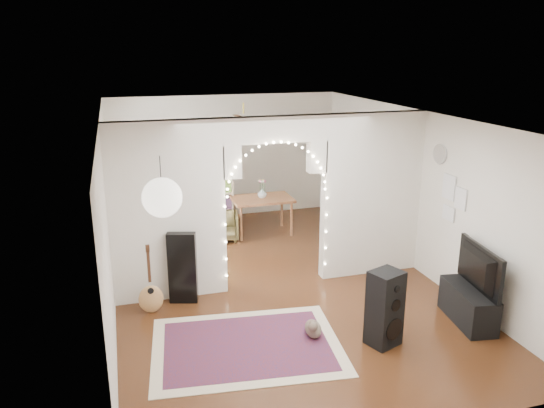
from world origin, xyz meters
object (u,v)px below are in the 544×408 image
object	(u,v)px
acoustic_guitar	(150,288)
dining_table	(262,201)
media_console	(468,305)
floor_speaker	(385,308)
dining_chair_left	(223,226)
dining_chair_right	(341,251)
bookcase	(194,194)

from	to	relation	value
acoustic_guitar	dining_table	world-z (taller)	acoustic_guitar
media_console	dining_table	distance (m)	4.69
floor_speaker	media_console	size ratio (longest dim) A/B	1.00
dining_chair_left	dining_chair_right	world-z (taller)	dining_chair_left
bookcase	dining_table	xyz separation A→B (m)	(1.30, -0.49, -0.12)
media_console	bookcase	distance (m)	5.74
acoustic_guitar	bookcase	distance (m)	3.52
floor_speaker	bookcase	bearing A→B (deg)	87.72
dining_table	dining_chair_left	distance (m)	0.94
acoustic_guitar	dining_chair_right	xyz separation A→B (m)	(3.31, 0.81, -0.12)
floor_speaker	dining_chair_left	bearing A→B (deg)	84.61
dining_table	media_console	bearing A→B (deg)	-67.92
dining_table	acoustic_guitar	bearing A→B (deg)	-130.90
acoustic_guitar	media_console	bearing A→B (deg)	-26.98
media_console	dining_table	world-z (taller)	dining_table
dining_chair_right	media_console	bearing A→B (deg)	-59.52
acoustic_guitar	media_console	size ratio (longest dim) A/B	0.88
bookcase	dining_table	distance (m)	1.39
dining_table	dining_chair_left	world-z (taller)	dining_table
floor_speaker	dining_chair_right	bearing A→B (deg)	57.91
dining_table	dining_chair_right	xyz separation A→B (m)	(0.87, -2.00, -0.41)
dining_chair_right	dining_table	bearing A→B (deg)	123.13
media_console	bookcase	world-z (taller)	bookcase
dining_table	dining_chair_left	size ratio (longest dim) A/B	2.01
dining_table	dining_chair_left	xyz separation A→B (m)	(-0.83, -0.12, -0.41)
dining_table	dining_chair_right	world-z (taller)	dining_table
acoustic_guitar	dining_chair_right	world-z (taller)	acoustic_guitar
dining_chair_left	dining_chair_right	distance (m)	2.54
acoustic_guitar	dining_table	size ratio (longest dim) A/B	0.74
media_console	dining_chair_right	world-z (taller)	dining_chair_right
acoustic_guitar	bookcase	world-z (taller)	bookcase
media_console	acoustic_guitar	bearing A→B (deg)	168.51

